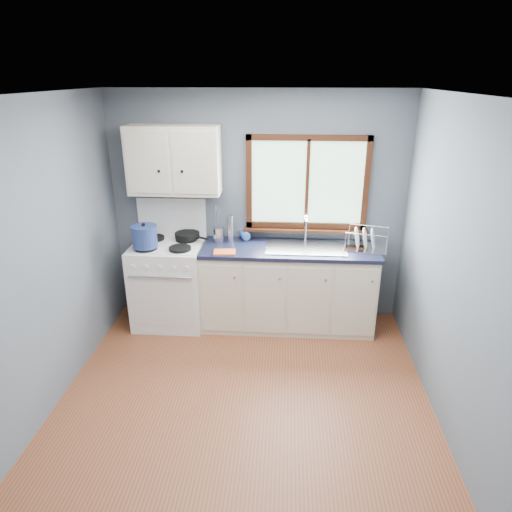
# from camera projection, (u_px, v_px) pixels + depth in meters

# --- Properties ---
(floor) EXTENTS (3.20, 3.60, 0.02)m
(floor) POSITION_uv_depth(u_px,v_px,m) (243.00, 413.00, 3.81)
(floor) COLOR brown
(floor) RESTS_ON ground
(ceiling) EXTENTS (3.20, 3.60, 0.02)m
(ceiling) POSITION_uv_depth(u_px,v_px,m) (238.00, 94.00, 2.87)
(ceiling) COLOR white
(ceiling) RESTS_ON wall_back
(wall_back) EXTENTS (3.20, 0.02, 2.50)m
(wall_back) POSITION_uv_depth(u_px,v_px,m) (257.00, 208.00, 5.02)
(wall_back) COLOR slate
(wall_back) RESTS_ON ground
(wall_front) EXTENTS (3.20, 0.02, 2.50)m
(wall_front) POSITION_uv_depth(u_px,v_px,m) (191.00, 480.00, 1.67)
(wall_front) COLOR slate
(wall_front) RESTS_ON ground
(wall_left) EXTENTS (0.02, 3.60, 2.50)m
(wall_left) POSITION_uv_depth(u_px,v_px,m) (29.00, 270.00, 3.45)
(wall_left) COLOR slate
(wall_left) RESTS_ON ground
(wall_right) EXTENTS (0.02, 3.60, 2.50)m
(wall_right) POSITION_uv_depth(u_px,v_px,m) (466.00, 283.00, 3.24)
(wall_right) COLOR slate
(wall_right) RESTS_ON ground
(gas_range) EXTENTS (0.76, 0.69, 1.36)m
(gas_range) POSITION_uv_depth(u_px,v_px,m) (170.00, 281.00, 5.05)
(gas_range) COLOR white
(gas_range) RESTS_ON floor
(base_cabinets) EXTENTS (1.85, 0.60, 0.88)m
(base_cabinets) POSITION_uv_depth(u_px,v_px,m) (287.00, 291.00, 5.01)
(base_cabinets) COLOR beige
(base_cabinets) RESTS_ON floor
(countertop) EXTENTS (1.89, 0.64, 0.04)m
(countertop) POSITION_uv_depth(u_px,v_px,m) (289.00, 249.00, 4.83)
(countertop) COLOR black
(countertop) RESTS_ON base_cabinets
(sink) EXTENTS (0.84, 0.46, 0.44)m
(sink) POSITION_uv_depth(u_px,v_px,m) (305.00, 253.00, 4.83)
(sink) COLOR silver
(sink) RESTS_ON countertop
(window) EXTENTS (1.36, 0.10, 1.03)m
(window) POSITION_uv_depth(u_px,v_px,m) (307.00, 190.00, 4.86)
(window) COLOR #9EC6A8
(window) RESTS_ON wall_back
(upper_cabinets) EXTENTS (0.95, 0.35, 0.70)m
(upper_cabinets) POSITION_uv_depth(u_px,v_px,m) (174.00, 160.00, 4.70)
(upper_cabinets) COLOR beige
(upper_cabinets) RESTS_ON wall_back
(skillet) EXTENTS (0.43, 0.36, 0.05)m
(skillet) POSITION_uv_depth(u_px,v_px,m) (188.00, 235.00, 4.99)
(skillet) COLOR black
(skillet) RESTS_ON gas_range
(stockpot) EXTENTS (0.28, 0.28, 0.26)m
(stockpot) POSITION_uv_depth(u_px,v_px,m) (145.00, 236.00, 4.69)
(stockpot) COLOR navy
(stockpot) RESTS_ON gas_range
(utensil_crock) EXTENTS (0.15, 0.15, 0.40)m
(utensil_crock) POSITION_uv_depth(u_px,v_px,m) (219.00, 234.00, 4.97)
(utensil_crock) COLOR silver
(utensil_crock) RESTS_ON countertop
(thermos) EXTENTS (0.09, 0.09, 0.30)m
(thermos) POSITION_uv_depth(u_px,v_px,m) (230.00, 229.00, 4.93)
(thermos) COLOR silver
(thermos) RESTS_ON countertop
(soap_bottle) EXTENTS (0.13, 0.13, 0.25)m
(soap_bottle) POSITION_uv_depth(u_px,v_px,m) (247.00, 231.00, 4.95)
(soap_bottle) COLOR #2859A7
(soap_bottle) RESTS_ON countertop
(dish_towel) EXTENTS (0.23, 0.18, 0.02)m
(dish_towel) POSITION_uv_depth(u_px,v_px,m) (225.00, 252.00, 4.67)
(dish_towel) COLOR orange
(dish_towel) RESTS_ON countertop
(dish_rack) EXTENTS (0.50, 0.42, 0.22)m
(dish_rack) POSITION_uv_depth(u_px,v_px,m) (366.00, 243.00, 4.77)
(dish_rack) COLOR silver
(dish_rack) RESTS_ON countertop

